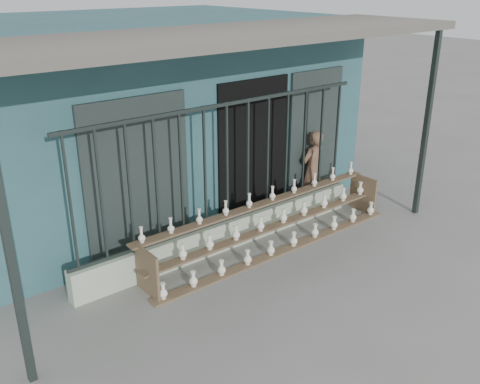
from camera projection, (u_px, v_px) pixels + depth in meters
ground at (286, 281)px, 7.28m from camera, size 60.00×60.00×0.00m
workshop_building at (129, 108)px, 9.73m from camera, size 7.40×6.60×3.21m
parapet_wall at (228, 233)px, 8.13m from camera, size 5.00×0.20×0.45m
security_fence at (227, 164)px, 7.71m from camera, size 5.00×0.04×1.80m
shelf_rack at (272, 225)px, 8.10m from camera, size 4.50×0.68×0.85m
elderly_woman at (312, 169)px, 9.41m from camera, size 0.54×0.39×1.40m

